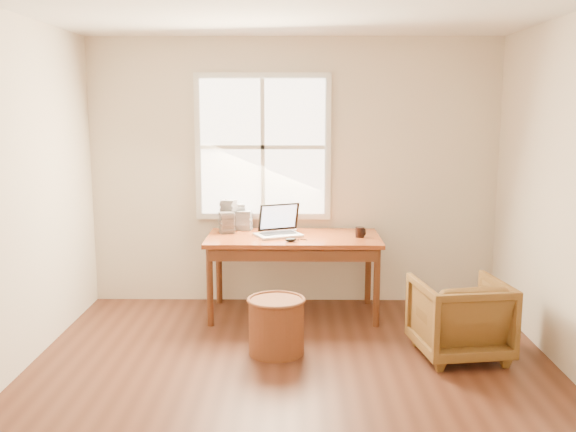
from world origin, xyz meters
The scene contains 11 objects.
room_shell centered at (-0.02, 0.16, 1.32)m, with size 4.04×4.54×2.64m.
desk centered at (0.00, 1.80, 0.73)m, with size 1.60×0.80×0.04m, color brown.
armchair centered at (1.30, 0.78, 0.31)m, with size 0.67×0.69×0.62m, color brown.
wicker_stool centered at (-0.13, 0.82, 0.22)m, with size 0.44×0.44×0.44m, color brown.
laptop centered at (-0.14, 1.80, 0.91)m, with size 0.44×0.46×0.33m, color silver, non-canonical shape.
mouse centered at (-0.02, 1.55, 0.77)m, with size 0.10×0.06×0.03m, color black.
coffee_mug centered at (0.61, 1.76, 0.80)m, with size 0.08×0.08×0.09m, color black.
cd_stack_a centered at (-0.55, 2.15, 0.87)m, with size 0.13×0.11×0.25m, color silver.
cd_stack_b centered at (-0.63, 1.94, 0.85)m, with size 0.13×0.11×0.20m, color #28282D.
cd_stack_c centered at (-0.63, 2.07, 0.90)m, with size 0.13×0.12×0.30m, color #9697A2.
cd_stack_d centered at (-0.49, 2.12, 0.85)m, with size 0.15×0.13×0.19m, color #B0B5BB.
Camera 1 is at (0.03, -4.03, 1.93)m, focal length 40.00 mm.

